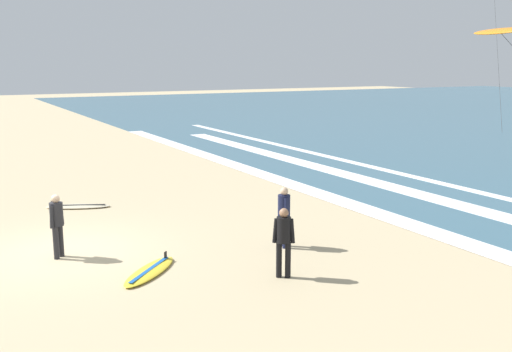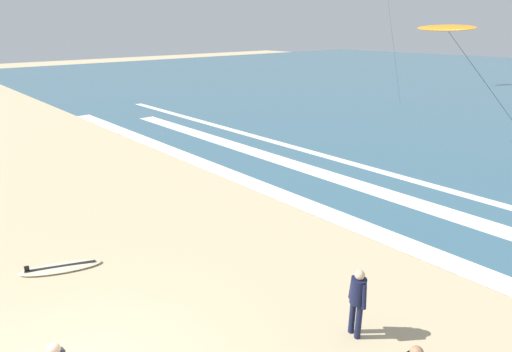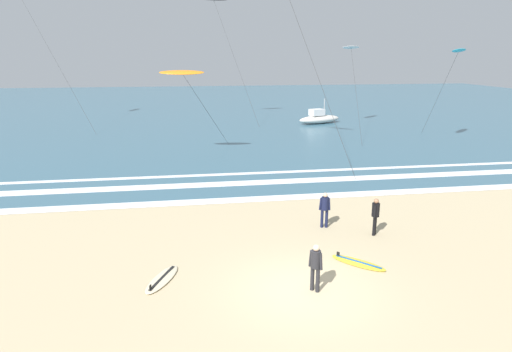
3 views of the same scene
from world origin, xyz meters
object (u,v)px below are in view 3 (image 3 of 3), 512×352
at_px(kite_cyan_low_near, 459,51).
at_px(kite_orange_far_right, 182,73).
at_px(surfboard_near_water, 162,279).
at_px(kite_white_high_right, 351,48).
at_px(surfer_foreground_main, 375,213).
at_px(kite_black_high_left, 214,0).
at_px(surfer_right_near, 325,207).
at_px(offshore_boat, 319,118).
at_px(surfboard_right_spare, 358,263).
at_px(surfer_left_far, 316,264).

height_order(kite_cyan_low_near, kite_orange_far_right, kite_cyan_low_near).
bearing_deg(surfboard_near_water, kite_cyan_low_near, 41.83).
bearing_deg(kite_orange_far_right, kite_white_high_right, 36.91).
relative_size(surfer_foreground_main, kite_black_high_left, 0.12).
relative_size(surfer_right_near, offshore_boat, 0.29).
relative_size(surfboard_near_water, kite_cyan_low_near, 0.27).
bearing_deg(surfer_right_near, kite_orange_far_right, 111.48).
height_order(kite_orange_far_right, offshore_boat, kite_orange_far_right).
bearing_deg(kite_cyan_low_near, surfboard_near_water, -138.17).
height_order(surfer_foreground_main, kite_cyan_low_near, kite_cyan_low_near).
bearing_deg(surfboard_near_water, offshore_boat, 65.17).
bearing_deg(kite_black_high_left, offshore_boat, -21.78).
bearing_deg(kite_white_high_right, surfboard_right_spare, -109.44).
bearing_deg(kite_cyan_low_near, surfboard_right_spare, -128.15).
distance_m(surfer_foreground_main, offshore_boat, 32.13).
bearing_deg(surfer_foreground_main, kite_orange_far_right, 115.61).
xyz_separation_m(surfer_right_near, kite_cyan_low_near, (16.41, 17.02, 6.72)).
bearing_deg(kite_white_high_right, kite_black_high_left, 154.47).
distance_m(surfer_foreground_main, kite_cyan_low_near, 24.24).
height_order(surfboard_near_water, kite_black_high_left, kite_black_high_left).
relative_size(kite_cyan_low_near, kite_white_high_right, 0.64).
relative_size(surfboard_right_spare, kite_white_high_right, 0.16).
relative_size(surfboard_near_water, surfboard_right_spare, 1.12).
bearing_deg(kite_black_high_left, surfer_right_near, -86.35).
bearing_deg(surfboard_right_spare, kite_cyan_low_near, 51.85).
distance_m(kite_cyan_low_near, offshore_boat, 16.77).
xyz_separation_m(surfer_left_far, surfer_right_near, (1.97, 5.31, 0.00)).
height_order(surfer_foreground_main, surfer_left_far, same).
bearing_deg(surfer_left_far, offshore_boat, 73.03).
relative_size(surfer_left_far, surfboard_near_water, 0.74).
xyz_separation_m(kite_black_high_left, offshore_boat, (11.08, -4.43, -12.60)).
bearing_deg(kite_black_high_left, surfer_left_far, -89.66).
bearing_deg(kite_cyan_low_near, kite_black_high_left, 136.61).
distance_m(surfboard_right_spare, offshore_boat, 35.00).
xyz_separation_m(surfer_right_near, kite_white_high_right, (11.38, 28.14, 7.10)).
height_order(surfboard_right_spare, offshore_boat, offshore_boat).
xyz_separation_m(surfer_left_far, kite_orange_far_right, (-3.98, 20.43, 5.18)).
bearing_deg(surfer_left_far, surfer_foreground_main, 47.48).
bearing_deg(kite_orange_far_right, kite_black_high_left, 79.14).
height_order(surfboard_near_water, kite_orange_far_right, kite_orange_far_right).
relative_size(surfer_foreground_main, kite_cyan_low_near, 0.20).
relative_size(kite_black_high_left, kite_orange_far_right, 2.11).
bearing_deg(surfer_right_near, surfboard_right_spare, -87.80).
distance_m(surfer_right_near, kite_orange_far_right, 17.06).
xyz_separation_m(surfboard_right_spare, kite_cyan_low_near, (16.27, 20.72, 7.63)).
distance_m(surfer_right_near, offshore_boat, 31.48).
bearing_deg(offshore_boat, surfer_foreground_main, -102.62).
bearing_deg(kite_orange_far_right, surfer_right_near, -68.52).
xyz_separation_m(surfboard_near_water, kite_black_high_left, (4.67, 38.45, 13.10)).
relative_size(surfer_foreground_main, offshore_boat, 0.29).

